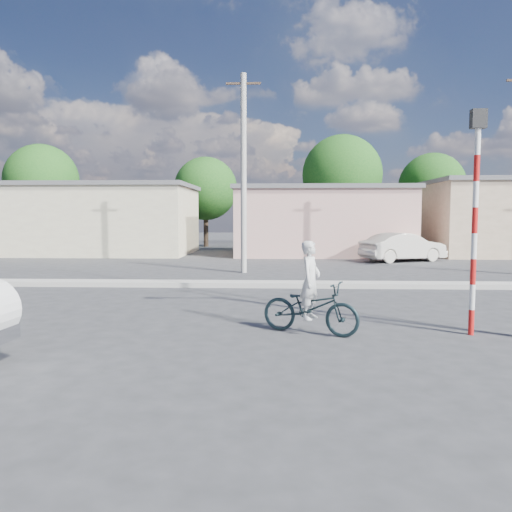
{
  "coord_description": "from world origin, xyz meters",
  "views": [
    {
      "loc": [
        -0.62,
        -8.34,
        2.35
      ],
      "look_at": [
        -1.17,
        4.48,
        1.3
      ],
      "focal_mm": 35.0,
      "sensor_mm": 36.0,
      "label": 1
    }
  ],
  "objects_px": {
    "bicycle": "(310,307)",
    "traffic_pole": "(475,203)",
    "car_cream": "(403,247)",
    "cyclist": "(310,295)"
  },
  "relations": [
    {
      "from": "bicycle",
      "to": "traffic_pole",
      "type": "relative_size",
      "value": 0.46
    },
    {
      "from": "car_cream",
      "to": "traffic_pole",
      "type": "distance_m",
      "value": 16.15
    },
    {
      "from": "car_cream",
      "to": "cyclist",
      "type": "bearing_deg",
      "value": 136.3
    },
    {
      "from": "traffic_pole",
      "to": "cyclist",
      "type": "bearing_deg",
      "value": -179.25
    },
    {
      "from": "cyclist",
      "to": "traffic_pole",
      "type": "bearing_deg",
      "value": -65.27
    },
    {
      "from": "cyclist",
      "to": "traffic_pole",
      "type": "height_order",
      "value": "traffic_pole"
    },
    {
      "from": "bicycle",
      "to": "car_cream",
      "type": "xyz_separation_m",
      "value": [
        5.76,
        15.88,
        0.2
      ]
    },
    {
      "from": "bicycle",
      "to": "traffic_pole",
      "type": "distance_m",
      "value": 3.78
    },
    {
      "from": "bicycle",
      "to": "cyclist",
      "type": "height_order",
      "value": "cyclist"
    },
    {
      "from": "cyclist",
      "to": "car_cream",
      "type": "xyz_separation_m",
      "value": [
        5.76,
        15.88,
        -0.05
      ]
    }
  ]
}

